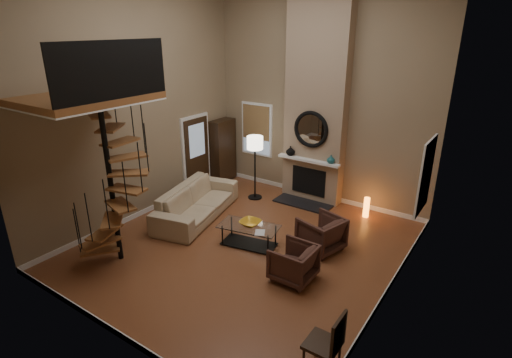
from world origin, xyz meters
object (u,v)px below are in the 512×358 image
Objects in this scene: sofa at (197,202)px; armchair_far at (297,264)px; coffee_table at (249,233)px; floor_lamp at (255,148)px; hutch at (223,150)px; accent_lamp at (366,207)px; armchair_near at (324,235)px; side_chair at (329,342)px.

armchair_far is (3.29, -0.95, -0.04)m from sofa.
sofa is 1.88m from coffee_table.
armchair_far is at bearing -44.23° from floor_lamp.
coffee_table is at bearing -43.46° from hutch.
hutch is 3.58× the size of accent_lamp.
armchair_near reaches higher than accent_lamp.
floor_lamp is (-2.76, 2.68, 1.06)m from armchair_far.
floor_lamp is at bearing -30.56° from sofa.
coffee_table is at bearing -120.39° from accent_lamp.
hutch is 1.33× the size of coffee_table.
sofa is 3.52× the size of armchair_far.
side_chair is (1.36, -1.61, 0.17)m from armchair_far.
sofa is at bearing -68.35° from armchair_near.
coffee_table is at bearing -47.01° from armchair_near.
hutch reaches higher than sofa.
floor_lamp is 3.17m from accent_lamp.
armchair_far is at bearing 18.95° from armchair_near.
side_chair is (1.42, -2.87, 0.17)m from armchair_near.
accent_lamp is (0.19, 2.00, -0.10)m from armchair_near.
sofa is 1.53× the size of floor_lamp.
hutch is at bearing 10.06° from sofa.
accent_lamp is (1.59, 2.71, -0.03)m from coffee_table.
sofa is 3.42m from armchair_far.
hutch reaches higher than coffee_table.
armchair_far is (4.29, -3.24, -0.60)m from hutch.
sofa is at bearing -107.00° from floor_lamp.
coffee_table is at bearing 142.47° from side_chair.
floor_lamp is 6.01m from side_chair.
hutch is 7.45m from side_chair.
coffee_table is 2.69× the size of accent_lamp.
side_chair reaches higher than sofa.
armchair_far is (0.06, -1.26, 0.00)m from armchair_near.
coffee_table is 3.14m from accent_lamp.
sofa reaches higher than accent_lamp.
side_chair reaches higher than coffee_table.
armchair_near is 2.01m from accent_lamp.
floor_lamp reaches higher than armchair_near.
armchair_far is at bearing -92.32° from accent_lamp.
coffee_table is 2.74m from floor_lamp.
accent_lamp is at bearing -69.52° from sofa.
hutch reaches higher than floor_lamp.
armchair_far is 0.56× the size of coffee_table.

